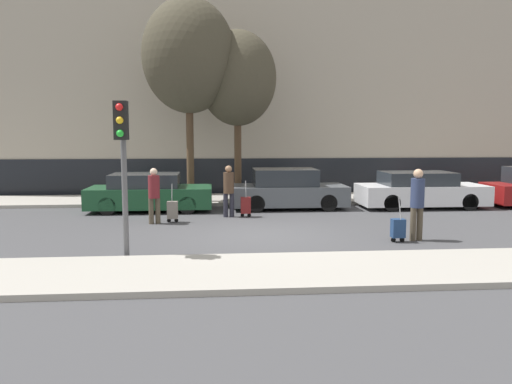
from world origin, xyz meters
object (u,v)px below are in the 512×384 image
at_px(pedestrian_left, 154,192).
at_px(bare_tree_down_street, 189,56).
at_px(trolley_center, 246,205).
at_px(trolley_left, 172,210).
at_px(traffic_light, 122,147).
at_px(bare_tree_near_crossing, 238,79).
at_px(pedestrian_center, 229,188).
at_px(parked_car_2, 420,191).
at_px(pedestrian_right, 417,200).
at_px(parked_car_1, 288,190).
at_px(parked_car_0, 149,193).
at_px(trolley_right, 398,228).

height_order(pedestrian_left, bare_tree_down_street, bare_tree_down_street).
height_order(pedestrian_left, trolley_center, pedestrian_left).
distance_m(trolley_left, bare_tree_down_street, 6.58).
xyz_separation_m(traffic_light, bare_tree_near_crossing, (2.85, 8.98, 2.40)).
height_order(pedestrian_center, bare_tree_down_street, bare_tree_down_street).
height_order(pedestrian_left, traffic_light, traffic_light).
distance_m(parked_car_2, trolley_left, 9.10).
xyz_separation_m(pedestrian_left, bare_tree_near_crossing, (2.74, 4.64, 3.86)).
bearing_deg(traffic_light, pedestrian_right, 11.02).
height_order(pedestrian_center, pedestrian_right, pedestrian_right).
xyz_separation_m(parked_car_1, trolley_left, (-3.93, -2.56, -0.29)).
xyz_separation_m(trolley_left, pedestrian_right, (6.36, -3.16, 0.66)).
height_order(parked_car_1, bare_tree_down_street, bare_tree_down_street).
bearing_deg(traffic_light, bare_tree_down_street, 83.27).
distance_m(parked_car_1, trolley_center, 2.40).
bearing_deg(parked_car_2, pedestrian_left, -164.81).
bearing_deg(traffic_light, parked_car_1, 57.18).
distance_m(pedestrian_left, bare_tree_near_crossing, 6.63).
xyz_separation_m(parked_car_0, trolley_center, (3.28, -1.60, -0.24)).
xyz_separation_m(parked_car_1, trolley_right, (1.90, -5.86, -0.32)).
bearing_deg(parked_car_1, trolley_right, -72.06).
bearing_deg(bare_tree_near_crossing, trolley_center, -88.87).
bearing_deg(traffic_light, pedestrian_center, 66.16).
bearing_deg(parked_car_2, trolley_left, -165.05).
distance_m(pedestrian_center, trolley_right, 5.86).
height_order(parked_car_0, parked_car_1, parked_car_1).
height_order(parked_car_2, trolley_right, parked_car_2).
height_order(pedestrian_left, bare_tree_near_crossing, bare_tree_near_crossing).
relative_size(parked_car_1, pedestrian_right, 2.24).
distance_m(parked_car_1, trolley_left, 4.70).
xyz_separation_m(pedestrian_left, pedestrian_center, (2.26, 1.04, 0.00)).
height_order(trolley_left, bare_tree_down_street, bare_tree_down_street).
bearing_deg(trolley_right, parked_car_2, 62.36).
height_order(parked_car_1, trolley_center, parked_car_1).
bearing_deg(parked_car_0, trolley_center, -25.95).
xyz_separation_m(parked_car_1, pedestrian_left, (-4.45, -2.74, 0.28)).
bearing_deg(pedestrian_center, parked_car_2, -164.41).
xyz_separation_m(parked_car_2, bare_tree_near_crossing, (-6.57, 2.12, 4.18)).
height_order(trolley_right, bare_tree_near_crossing, bare_tree_near_crossing).
xyz_separation_m(parked_car_0, pedestrian_right, (7.35, -5.57, 0.42)).
bearing_deg(trolley_left, traffic_light, -97.98).
height_order(parked_car_1, traffic_light, traffic_light).
bearing_deg(parked_car_0, bare_tree_down_street, 49.59).
relative_size(parked_car_1, bare_tree_near_crossing, 0.62).
height_order(trolley_left, trolley_right, trolley_left).
height_order(trolley_center, bare_tree_near_crossing, bare_tree_near_crossing).
bearing_deg(bare_tree_down_street, pedestrian_left, -102.01).
bearing_deg(trolley_center, pedestrian_right, -44.36).
bearing_deg(traffic_light, parked_car_0, 92.95).
xyz_separation_m(pedestrian_right, traffic_light, (-6.99, -1.36, 1.37)).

